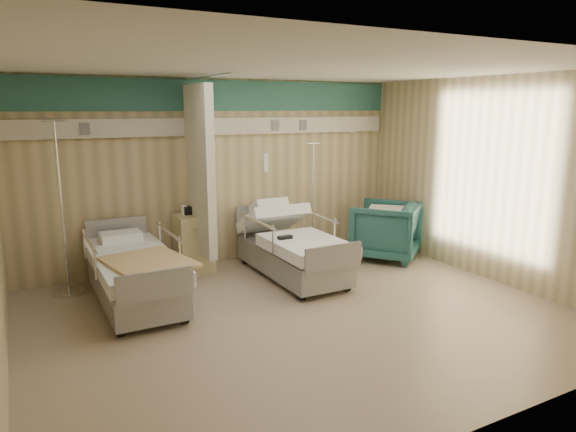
{
  "coord_description": "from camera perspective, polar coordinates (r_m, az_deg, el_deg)",
  "views": [
    {
      "loc": [
        -2.77,
        -4.86,
        2.37
      ],
      "look_at": [
        0.16,
        0.6,
        1.06
      ],
      "focal_mm": 32.0,
      "sensor_mm": 36.0,
      "label": 1
    }
  ],
  "objects": [
    {
      "name": "ground",
      "position": [
        6.08,
        1.38,
        -11.03
      ],
      "size": [
        6.0,
        5.0,
        0.0
      ],
      "primitive_type": "cube",
      "color": "gray",
      "rests_on": "ground"
    },
    {
      "name": "room_walls",
      "position": [
        5.83,
        -0.03,
        6.93
      ],
      "size": [
        6.04,
        5.04,
        2.82
      ],
      "color": "tan",
      "rests_on": "ground"
    },
    {
      "name": "bed_right",
      "position": [
        7.32,
        0.46,
        -4.38
      ],
      "size": [
        1.0,
        2.16,
        0.63
      ],
      "primitive_type": null,
      "color": "white",
      "rests_on": "ground"
    },
    {
      "name": "bed_left",
      "position": [
        6.6,
        -16.67,
        -6.73
      ],
      "size": [
        1.0,
        2.16,
        0.63
      ],
      "primitive_type": null,
      "color": "white",
      "rests_on": "ground"
    },
    {
      "name": "bedside_cabinet",
      "position": [
        7.65,
        -10.4,
        -2.99
      ],
      "size": [
        0.5,
        0.48,
        0.85
      ],
      "primitive_type": "cube",
      "color": "#CABA7E",
      "rests_on": "ground"
    },
    {
      "name": "visitor_armchair",
      "position": [
        8.32,
        10.78,
        -1.59
      ],
      "size": [
        1.38,
        1.39,
        0.91
      ],
      "primitive_type": "imported",
      "rotation": [
        0.0,
        0.0,
        3.82
      ],
      "color": "#20504F",
      "rests_on": "ground"
    },
    {
      "name": "waffle_blanket",
      "position": [
        8.24,
        11.11,
        1.77
      ],
      "size": [
        0.91,
        0.91,
        0.08
      ],
      "primitive_type": "cube",
      "rotation": [
        0.0,
        0.0,
        3.97
      ],
      "color": "silver",
      "rests_on": "visitor_armchair"
    },
    {
      "name": "iv_stand_right",
      "position": [
        8.31,
        2.67,
        -1.95
      ],
      "size": [
        0.33,
        0.33,
        1.84
      ],
      "rotation": [
        0.0,
        0.0,
        -0.25
      ],
      "color": "silver",
      "rests_on": "ground"
    },
    {
      "name": "iv_stand_left",
      "position": [
        7.21,
        -23.4,
        -4.47
      ],
      "size": [
        0.4,
        0.4,
        2.24
      ],
      "rotation": [
        0.0,
        0.0,
        0.13
      ],
      "color": "silver",
      "rests_on": "ground"
    },
    {
      "name": "call_remote",
      "position": [
        6.95,
        -0.34,
        -2.39
      ],
      "size": [
        0.2,
        0.09,
        0.04
      ],
      "primitive_type": "cube",
      "rotation": [
        0.0,
        0.0,
        0.03
      ],
      "color": "black",
      "rests_on": "bed_right"
    },
    {
      "name": "tan_blanket",
      "position": [
        6.08,
        -15.24,
        -4.94
      ],
      "size": [
        1.02,
        1.18,
        0.04
      ],
      "primitive_type": "cube",
      "rotation": [
        0.0,
        0.0,
        0.2
      ],
      "color": "tan",
      "rests_on": "bed_left"
    },
    {
      "name": "toiletry_bag",
      "position": [
        7.61,
        -10.69,
        0.63
      ],
      "size": [
        0.21,
        0.14,
        0.11
      ],
      "primitive_type": "cube",
      "rotation": [
        0.0,
        0.0,
        -0.02
      ],
      "color": "black",
      "rests_on": "bedside_cabinet"
    },
    {
      "name": "white_cup",
      "position": [
        7.63,
        -11.46,
        0.68
      ],
      "size": [
        0.11,
        0.11,
        0.13
      ],
      "primitive_type": "cylinder",
      "rotation": [
        0.0,
        0.0,
        -0.33
      ],
      "color": "white",
      "rests_on": "bedside_cabinet"
    }
  ]
}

